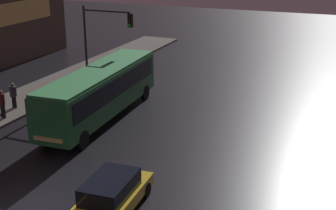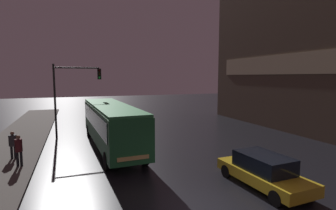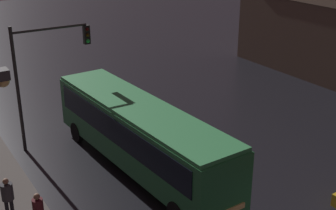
{
  "view_description": "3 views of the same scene",
  "coord_description": "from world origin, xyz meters",
  "px_view_note": "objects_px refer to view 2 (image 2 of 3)",
  "views": [
    {
      "loc": [
        11.31,
        -12.81,
        10.09
      ],
      "look_at": [
        1.63,
        10.47,
        1.28
      ],
      "focal_mm": 50.0,
      "sensor_mm": 36.0,
      "label": 1
    },
    {
      "loc": [
        -4.89,
        -8.24,
        5.02
      ],
      "look_at": [
        2.2,
        11.27,
        2.76
      ],
      "focal_mm": 28.0,
      "sensor_mm": 36.0,
      "label": 2
    },
    {
      "loc": [
        -11.14,
        -6.12,
        10.42
      ],
      "look_at": [
        1.0,
        13.24,
        1.26
      ],
      "focal_mm": 50.0,
      "sensor_mm": 36.0,
      "label": 3
    }
  ],
  "objects_px": {
    "pedestrian_near": "(19,148)",
    "pedestrian_mid": "(13,142)",
    "traffic_light_main": "(72,87)",
    "car_taxi": "(263,171)",
    "bus_near": "(111,122)"
  },
  "relations": [
    {
      "from": "pedestrian_near",
      "to": "pedestrian_mid",
      "type": "bearing_deg",
      "value": 131.9
    },
    {
      "from": "pedestrian_mid",
      "to": "pedestrian_near",
      "type": "bearing_deg",
      "value": 5.44
    },
    {
      "from": "traffic_light_main",
      "to": "car_taxi",
      "type": "bearing_deg",
      "value": -59.12
    },
    {
      "from": "car_taxi",
      "to": "pedestrian_near",
      "type": "bearing_deg",
      "value": -33.97
    },
    {
      "from": "pedestrian_mid",
      "to": "traffic_light_main",
      "type": "distance_m",
      "value": 7.02
    },
    {
      "from": "bus_near",
      "to": "pedestrian_mid",
      "type": "height_order",
      "value": "bus_near"
    },
    {
      "from": "bus_near",
      "to": "pedestrian_near",
      "type": "height_order",
      "value": "bus_near"
    },
    {
      "from": "pedestrian_mid",
      "to": "bus_near",
      "type": "bearing_deg",
      "value": 83.44
    },
    {
      "from": "bus_near",
      "to": "pedestrian_near",
      "type": "xyz_separation_m",
      "value": [
        -5.29,
        -2.48,
        -0.72
      ]
    },
    {
      "from": "bus_near",
      "to": "car_taxi",
      "type": "xyz_separation_m",
      "value": [
        5.59,
        -8.91,
        -1.13
      ]
    },
    {
      "from": "bus_near",
      "to": "pedestrian_near",
      "type": "distance_m",
      "value": 5.89
    },
    {
      "from": "car_taxi",
      "to": "pedestrian_mid",
      "type": "height_order",
      "value": "pedestrian_mid"
    },
    {
      "from": "pedestrian_mid",
      "to": "traffic_light_main",
      "type": "height_order",
      "value": "traffic_light_main"
    },
    {
      "from": "pedestrian_near",
      "to": "bus_near",
      "type": "bearing_deg",
      "value": 47.55
    },
    {
      "from": "car_taxi",
      "to": "pedestrian_mid",
      "type": "relative_size",
      "value": 2.87
    }
  ]
}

